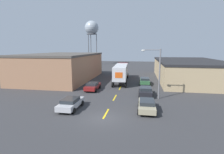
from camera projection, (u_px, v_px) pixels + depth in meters
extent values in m
plane|color=#333335|center=(103.00, 118.00, 18.43)|extent=(160.00, 160.00, 0.00)
cube|color=gold|center=(106.00, 114.00, 19.75)|extent=(0.20, 3.04, 0.01)
cube|color=gold|center=(115.00, 98.00, 26.05)|extent=(0.20, 3.04, 0.01)
cube|color=gold|center=(120.00, 88.00, 32.35)|extent=(0.20, 3.04, 0.01)
cube|color=#9E7051|center=(62.00, 67.00, 41.11)|extent=(13.92, 22.04, 5.63)
cube|color=#4C4742|center=(62.00, 54.00, 40.62)|extent=(14.12, 22.24, 0.40)
cube|color=tan|center=(188.00, 71.00, 40.12)|extent=(13.55, 24.52, 4.21)
cube|color=#232326|center=(189.00, 61.00, 39.74)|extent=(13.75, 24.72, 0.40)
cube|color=#B21919|center=(123.00, 69.00, 43.52)|extent=(2.49, 2.98, 3.06)
cube|color=silver|center=(121.00, 71.00, 36.68)|extent=(2.97, 10.46, 2.61)
cube|color=#E55619|center=(119.00, 75.00, 31.60)|extent=(1.36, 0.09, 1.04)
cylinder|color=black|center=(128.00, 75.00, 43.97)|extent=(0.33, 1.06, 1.05)
cylinder|color=black|center=(118.00, 75.00, 44.27)|extent=(0.33, 1.06, 1.05)
cylinder|color=black|center=(128.00, 76.00, 42.85)|extent=(0.33, 1.06, 1.05)
cylinder|color=black|center=(118.00, 76.00, 43.14)|extent=(0.33, 1.06, 1.05)
cylinder|color=black|center=(126.00, 83.00, 33.94)|extent=(0.33, 1.06, 1.05)
cylinder|color=black|center=(113.00, 83.00, 34.23)|extent=(0.33, 1.06, 1.05)
cylinder|color=black|center=(126.00, 85.00, 32.57)|extent=(0.33, 1.06, 1.05)
cylinder|color=black|center=(113.00, 85.00, 32.86)|extent=(0.33, 1.06, 1.05)
cube|color=black|center=(146.00, 91.00, 27.31)|extent=(1.89, 4.57, 0.62)
cube|color=#23282D|center=(146.00, 88.00, 27.09)|extent=(1.66, 2.38, 0.41)
cylinder|color=black|center=(151.00, 91.00, 28.58)|extent=(0.22, 0.65, 0.65)
cylinder|color=black|center=(140.00, 91.00, 28.90)|extent=(0.22, 0.65, 0.65)
cylinder|color=black|center=(152.00, 96.00, 25.83)|extent=(0.22, 0.65, 0.65)
cylinder|color=black|center=(139.00, 95.00, 26.14)|extent=(0.22, 0.65, 0.65)
cube|color=#B2B2B7|center=(71.00, 104.00, 21.23)|extent=(1.89, 4.57, 0.62)
cube|color=#23282D|center=(70.00, 100.00, 21.01)|extent=(1.66, 2.38, 0.41)
cylinder|color=black|center=(82.00, 103.00, 22.50)|extent=(0.22, 0.65, 0.65)
cylinder|color=black|center=(68.00, 102.00, 22.81)|extent=(0.22, 0.65, 0.65)
cylinder|color=black|center=(74.00, 111.00, 19.74)|extent=(0.22, 0.65, 0.65)
cylinder|color=black|center=(58.00, 110.00, 20.06)|extent=(0.22, 0.65, 0.65)
cube|color=maroon|center=(93.00, 87.00, 30.63)|extent=(1.89, 4.57, 0.62)
cube|color=#23282D|center=(92.00, 84.00, 30.42)|extent=(1.66, 2.38, 0.41)
cylinder|color=black|center=(100.00, 87.00, 31.91)|extent=(0.22, 0.65, 0.65)
cylinder|color=black|center=(90.00, 86.00, 32.22)|extent=(0.22, 0.65, 0.65)
cylinder|color=black|center=(96.00, 90.00, 29.15)|extent=(0.22, 0.65, 0.65)
cylinder|color=black|center=(85.00, 90.00, 29.46)|extent=(0.22, 0.65, 0.65)
cube|color=tan|center=(147.00, 106.00, 20.53)|extent=(1.89, 4.57, 0.62)
cube|color=#23282D|center=(147.00, 102.00, 20.31)|extent=(1.66, 2.38, 0.41)
cylinder|color=black|center=(154.00, 105.00, 21.80)|extent=(0.22, 0.65, 0.65)
cylinder|color=black|center=(139.00, 104.00, 22.12)|extent=(0.22, 0.65, 0.65)
cylinder|color=black|center=(156.00, 113.00, 19.05)|extent=(0.22, 0.65, 0.65)
cylinder|color=black|center=(138.00, 112.00, 19.36)|extent=(0.22, 0.65, 0.65)
cube|color=#2D5B38|center=(145.00, 81.00, 35.66)|extent=(1.89, 4.57, 0.62)
cube|color=#23282D|center=(145.00, 79.00, 35.44)|extent=(1.66, 2.38, 0.41)
cylinder|color=black|center=(149.00, 81.00, 36.93)|extent=(0.22, 0.65, 0.65)
cylinder|color=black|center=(140.00, 81.00, 37.24)|extent=(0.22, 0.65, 0.65)
cylinder|color=black|center=(150.00, 84.00, 34.17)|extent=(0.22, 0.65, 0.65)
cylinder|color=black|center=(140.00, 84.00, 34.48)|extent=(0.22, 0.65, 0.65)
cylinder|color=#47474C|center=(97.00, 49.00, 76.53)|extent=(0.28, 0.28, 13.47)
cylinder|color=#47474C|center=(91.00, 49.00, 78.77)|extent=(0.28, 0.28, 13.47)
cylinder|color=#47474C|center=(89.00, 49.00, 75.32)|extent=(0.28, 0.28, 13.47)
cylinder|color=#4C4C51|center=(92.00, 34.00, 75.80)|extent=(4.38, 4.38, 0.30)
sphere|color=#939EA8|center=(92.00, 28.00, 75.35)|extent=(5.86, 5.86, 5.86)
cylinder|color=slate|center=(160.00, 74.00, 24.98)|extent=(0.20, 0.20, 7.23)
cylinder|color=slate|center=(152.00, 50.00, 24.61)|extent=(2.41, 0.11, 0.11)
ellipsoid|color=silver|center=(143.00, 50.00, 24.82)|extent=(0.56, 0.32, 0.22)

